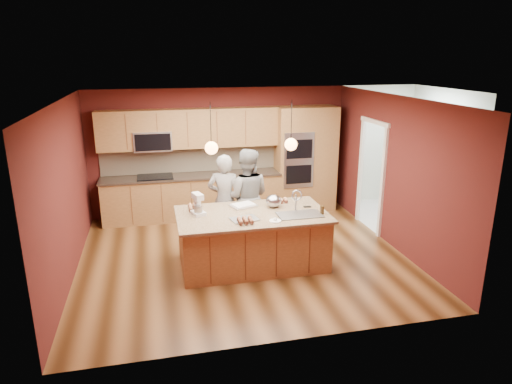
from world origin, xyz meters
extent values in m
plane|color=#41240E|center=(0.00, 0.00, 0.00)|extent=(5.50, 5.50, 0.00)
plane|color=white|center=(0.00, 0.00, 2.70)|extent=(5.50, 5.50, 0.00)
plane|color=#511A17|center=(0.00, 2.50, 1.35)|extent=(5.50, 0.00, 5.50)
plane|color=#511A17|center=(0.00, -2.50, 1.35)|extent=(5.50, 0.00, 5.50)
plane|color=#511A17|center=(-2.75, 0.00, 1.35)|extent=(0.00, 5.00, 5.00)
plane|color=#511A17|center=(2.75, 0.00, 1.35)|extent=(0.00, 5.00, 5.00)
cube|color=brown|center=(-0.65, 2.20, 0.45)|extent=(3.70, 0.60, 0.90)
cube|color=#30251E|center=(-0.65, 2.19, 0.92)|extent=(3.74, 0.64, 0.04)
cube|color=beige|center=(-0.65, 2.48, 1.22)|extent=(3.70, 0.03, 0.56)
cube|color=brown|center=(-0.65, 2.32, 1.90)|extent=(3.70, 0.36, 0.80)
cube|color=black|center=(-1.40, 2.18, 0.94)|extent=(0.72, 0.52, 0.03)
cube|color=#AAADB0|center=(-1.40, 2.30, 1.68)|extent=(0.76, 0.40, 0.40)
cube|color=brown|center=(1.60, 2.20, 1.15)|extent=(0.80, 0.60, 2.30)
cube|color=#AAADB0|center=(1.60, 1.90, 1.20)|extent=(0.66, 0.04, 1.20)
cube|color=brown|center=(2.25, 2.20, 1.15)|extent=(0.50, 0.60, 2.30)
plane|color=silver|center=(3.65, 1.20, 0.00)|extent=(2.60, 2.60, 0.00)
plane|color=silver|center=(4.55, 1.20, 1.35)|extent=(0.00, 2.70, 2.70)
cube|color=white|center=(4.35, 1.20, 1.95)|extent=(0.35, 2.40, 0.75)
cylinder|color=black|center=(-0.54, -0.31, 2.35)|extent=(0.01, 0.01, 0.70)
sphere|color=#FFA257|center=(-0.54, -0.31, 2.00)|extent=(0.20, 0.20, 0.20)
cylinder|color=black|center=(0.73, -0.31, 2.35)|extent=(0.01, 0.01, 0.70)
sphere|color=#FFA257|center=(0.73, -0.31, 2.00)|extent=(0.20, 0.20, 0.20)
cube|color=brown|center=(0.09, -0.31, 0.43)|extent=(2.33, 1.26, 0.86)
cube|color=#D1B18B|center=(0.09, -0.31, 0.88)|extent=(2.43, 1.36, 0.04)
cube|color=#AAADB0|center=(0.82, -0.55, 0.82)|extent=(0.70, 0.41, 0.18)
imported|color=black|center=(-0.21, 0.63, 0.84)|extent=(0.71, 0.58, 1.69)
imported|color=slate|center=(0.20, 0.63, 0.88)|extent=(1.01, 0.88, 1.77)
cube|color=white|center=(-0.76, -0.18, 0.92)|extent=(0.25, 0.28, 0.06)
cube|color=white|center=(-0.76, -0.08, 1.07)|extent=(0.11, 0.10, 0.24)
cube|color=white|center=(-0.76, -0.16, 1.20)|extent=(0.18, 0.26, 0.09)
cylinder|color=#ABACB2|center=(-0.76, -0.22, 0.99)|extent=(0.14, 0.14, 0.13)
cube|color=white|center=(0.03, 0.06, 0.91)|extent=(0.49, 0.42, 0.03)
cube|color=white|center=(0.03, 0.06, 0.93)|extent=(0.42, 0.35, 0.02)
cube|color=#AAADB0|center=(-0.09, -0.57, 0.91)|extent=(0.46, 0.37, 0.02)
ellipsoid|color=#ABACB2|center=(0.52, -0.08, 1.00)|extent=(0.26, 0.26, 0.22)
cylinder|color=white|center=(0.36, -0.75, 0.90)|extent=(0.19, 0.19, 0.01)
cylinder|color=#382710|center=(1.19, -0.58, 0.96)|extent=(0.07, 0.07, 0.13)
cube|color=black|center=(1.07, -0.21, 0.90)|extent=(0.12, 0.07, 0.01)
cube|color=white|center=(4.22, 0.82, 0.54)|extent=(0.69, 0.72, 1.08)
cube|color=white|center=(4.23, 1.51, 0.52)|extent=(0.77, 0.79, 1.04)
camera|label=1|loc=(-1.40, -7.11, 3.38)|focal=32.00mm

